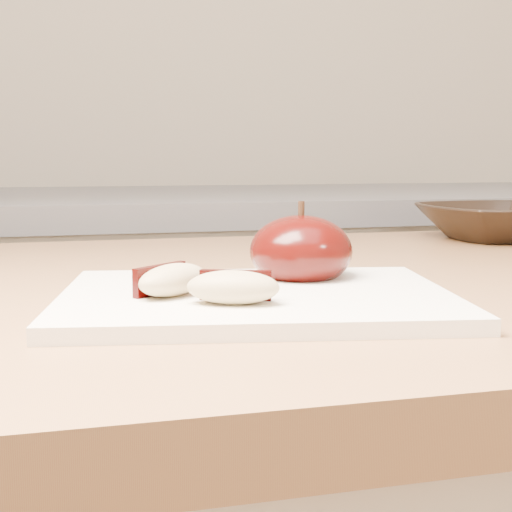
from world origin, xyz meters
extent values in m
plane|color=beige|center=(0.00, 1.50, 1.30)|extent=(3.50, 0.00, 3.50)
cube|color=silver|center=(0.00, 1.20, 0.45)|extent=(2.40, 0.60, 0.90)
cube|color=slate|center=(0.00, 1.20, 0.92)|extent=(2.40, 0.62, 0.04)
cube|color=olive|center=(0.00, 0.50, 0.88)|extent=(1.64, 0.64, 0.04)
cube|color=white|center=(0.00, 0.39, 0.91)|extent=(0.30, 0.24, 0.01)
ellipsoid|color=black|center=(0.04, 0.44, 0.93)|extent=(0.11, 0.11, 0.06)
cylinder|color=black|center=(0.04, 0.44, 0.96)|extent=(0.01, 0.01, 0.01)
ellipsoid|color=tan|center=(-0.06, 0.38, 0.92)|extent=(0.07, 0.06, 0.02)
cube|color=black|center=(-0.07, 0.39, 0.92)|extent=(0.04, 0.03, 0.02)
ellipsoid|color=tan|center=(-0.03, 0.35, 0.92)|extent=(0.07, 0.05, 0.02)
cube|color=black|center=(-0.03, 0.36, 0.92)|extent=(0.05, 0.02, 0.02)
imported|color=black|center=(0.39, 0.70, 0.92)|extent=(0.19, 0.19, 0.05)
camera|label=1|loc=(-0.13, -0.09, 1.01)|focal=50.00mm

